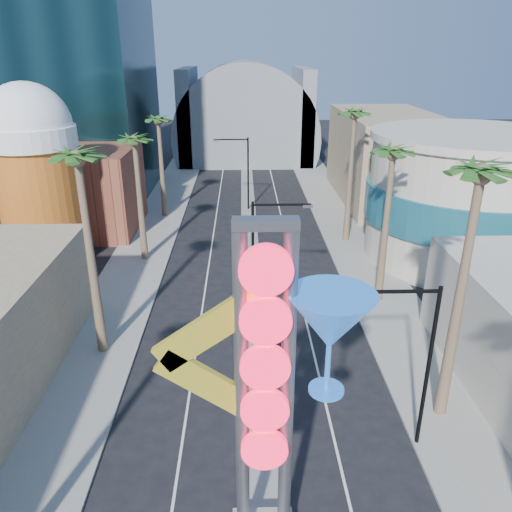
{
  "coord_description": "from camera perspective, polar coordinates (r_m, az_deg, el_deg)",
  "views": [
    {
      "loc": [
        -0.6,
        -9.5,
        16.68
      ],
      "look_at": [
        0.19,
        19.55,
        4.58
      ],
      "focal_mm": 35.0,
      "sensor_mm": 36.0,
      "label": 1
    }
  ],
  "objects": [
    {
      "name": "brick_filler_west",
      "position": [
        51.52,
        -19.05,
        7.12
      ],
      "size": [
        10.0,
        10.0,
        8.0
      ],
      "primitive_type": "cube",
      "color": "brown",
      "rests_on": "ground"
    },
    {
      "name": "filler_east",
      "position": [
        60.98,
        14.53,
        10.86
      ],
      "size": [
        10.0,
        20.0,
        10.0
      ],
      "primitive_type": "cube",
      "color": "#917B5D",
      "rests_on": "ground"
    },
    {
      "name": "sidewalk_west",
      "position": [
        48.33,
        -12.08,
        1.99
      ],
      "size": [
        5.0,
        100.0,
        0.15
      ],
      "primitive_type": "cube",
      "color": "gray",
      "rests_on": "ground"
    },
    {
      "name": "streetlight_0",
      "position": [
        31.8,
        0.62,
        0.82
      ],
      "size": [
        3.79,
        0.25,
        8.0
      ],
      "color": "black",
      "rests_on": "ground"
    },
    {
      "name": "palm_7",
      "position": [
        44.93,
        11.16,
        14.71
      ],
      "size": [
        2.4,
        2.4,
        12.7
      ],
      "color": "brown",
      "rests_on": "ground"
    },
    {
      "name": "palm_1",
      "position": [
        27.48,
        -19.57,
        9.02
      ],
      "size": [
        2.4,
        2.4,
        12.7
      ],
      "color": "brown",
      "rests_on": "ground"
    },
    {
      "name": "canopy",
      "position": [
        82.44,
        -1.16,
        13.98
      ],
      "size": [
        22.0,
        16.0,
        22.0
      ],
      "color": "slate",
      "rests_on": "ground"
    },
    {
      "name": "palm_2",
      "position": [
        41.02,
        -13.65,
        11.88
      ],
      "size": [
        2.4,
        2.4,
        11.2
      ],
      "color": "brown",
      "rests_on": "ground"
    },
    {
      "name": "median",
      "position": [
        50.33,
        -0.79,
        3.34
      ],
      "size": [
        1.6,
        84.0,
        0.15
      ],
      "primitive_type": "cube",
      "color": "gray",
      "rests_on": "ground"
    },
    {
      "name": "red_pickup",
      "position": [
        38.4,
        1.27,
        -2.04
      ],
      "size": [
        2.68,
        5.02,
        1.34
      ],
      "primitive_type": "imported",
      "rotation": [
        0.0,
        0.0,
        0.1
      ],
      "color": "maroon",
      "rests_on": "ground"
    },
    {
      "name": "palm_3",
      "position": [
        52.68,
        -11.07,
        14.35
      ],
      "size": [
        2.4,
        2.4,
        11.2
      ],
      "color": "brown",
      "rests_on": "ground"
    },
    {
      "name": "neon_sign",
      "position": [
        15.66,
        4.07,
        -14.23
      ],
      "size": [
        6.53,
        2.6,
        12.55
      ],
      "color": "gray",
      "rests_on": "ground"
    },
    {
      "name": "streetlight_2",
      "position": [
        22.37,
        18.14,
        -10.65
      ],
      "size": [
        3.45,
        0.25,
        8.0
      ],
      "color": "black",
      "rests_on": "ground"
    },
    {
      "name": "streetlight_1",
      "position": [
        54.79,
        -1.49,
        10.16
      ],
      "size": [
        3.79,
        0.25,
        8.0
      ],
      "color": "black",
      "rests_on": "ground"
    },
    {
      "name": "palm_6",
      "position": [
        33.62,
        15.32,
        10.24
      ],
      "size": [
        2.4,
        2.4,
        11.7
      ],
      "color": "brown",
      "rests_on": "ground"
    },
    {
      "name": "turquoise_building",
      "position": [
        45.14,
        22.97,
        6.13
      ],
      "size": [
        16.6,
        16.6,
        10.6
      ],
      "color": "#C0B5A2",
      "rests_on": "ground"
    },
    {
      "name": "palm_5",
      "position": [
        22.4,
        24.04,
        6.66
      ],
      "size": [
        2.4,
        2.4,
        13.2
      ],
      "color": "brown",
      "rests_on": "ground"
    },
    {
      "name": "beer_mug",
      "position": [
        43.68,
        -23.89,
        9.03
      ],
      "size": [
        7.0,
        7.0,
        14.5
      ],
      "color": "#A95F16",
      "rests_on": "ground"
    },
    {
      "name": "sidewalk_east",
      "position": [
        48.56,
        10.55,
        2.22
      ],
      "size": [
        5.0,
        100.0,
        0.15
      ],
      "primitive_type": "cube",
      "color": "gray",
      "rests_on": "ground"
    }
  ]
}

